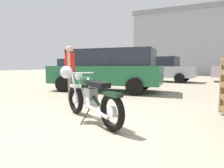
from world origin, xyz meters
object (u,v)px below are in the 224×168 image
(white_estate_far, at_px, (72,68))
(silver_sedan_mid, at_px, (162,69))
(bystander, at_px, (70,67))
(vintage_motorcycle, at_px, (88,96))
(blue_hatchback_right, at_px, (107,69))

(white_estate_far, xyz_separation_m, silver_sedan_mid, (8.00, -0.72, 0.00))
(white_estate_far, bearing_deg, bystander, -48.80)
(vintage_motorcycle, xyz_separation_m, silver_sedan_mid, (-0.55, 10.40, 0.34))
(silver_sedan_mid, bearing_deg, bystander, 89.04)
(silver_sedan_mid, bearing_deg, blue_hatchback_right, 85.90)
(bystander, height_order, silver_sedan_mid, silver_sedan_mid)
(vintage_motorcycle, xyz_separation_m, bystander, (-1.66, 1.65, 0.53))
(white_estate_far, relative_size, blue_hatchback_right, 0.90)
(bystander, distance_m, blue_hatchback_right, 2.60)
(white_estate_far, bearing_deg, blue_hatchback_right, -39.85)
(white_estate_far, height_order, blue_hatchback_right, blue_hatchback_right)
(blue_hatchback_right, bearing_deg, white_estate_far, -50.23)
(bystander, bearing_deg, blue_hatchback_right, -118.59)
(blue_hatchback_right, height_order, silver_sedan_mid, blue_hatchback_right)
(blue_hatchback_right, bearing_deg, vintage_motorcycle, 106.37)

